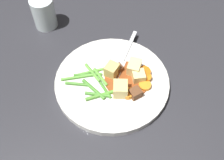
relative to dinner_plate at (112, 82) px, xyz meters
The scene contains 25 objects.
ground_plane 0.01m from the dinner_plate, ahead, with size 3.00×3.00×0.00m, color #2D2D33.
dinner_plate is the anchor object (origin of this frame).
stew_sauce 0.04m from the dinner_plate, ahead, with size 0.11×0.11×0.00m, color brown.
carrot_slice_0 0.08m from the dinner_plate, 11.68° to the left, with size 0.03×0.03×0.01m, color orange.
carrot_slice_1 0.09m from the dinner_plate, ahead, with size 0.02×0.02×0.01m, color orange.
carrot_slice_2 0.06m from the dinner_plate, 50.45° to the right, with size 0.03×0.03×0.01m, color orange.
carrot_slice_3 0.08m from the dinner_plate, 15.16° to the right, with size 0.03×0.03×0.01m, color orange.
potato_chunk_0 0.05m from the dinner_plate, 63.78° to the right, with size 0.04×0.03×0.03m, color #E5CC7A.
potato_chunk_1 0.03m from the dinner_plate, 86.32° to the left, with size 0.03×0.03×0.03m, color #DBBC6B.
potato_chunk_2 0.07m from the dinner_plate, 24.94° to the left, with size 0.04×0.03×0.03m, color #EAD68C.
potato_chunk_3 0.07m from the dinner_plate, ahead, with size 0.03×0.03×0.03m, color #EAD68C.
meat_chunk_0 0.07m from the dinner_plate, 41.10° to the right, with size 0.03×0.02×0.02m, color brown.
meat_chunk_1 0.04m from the dinner_plate, 60.12° to the left, with size 0.02×0.02×0.02m, color #56331E.
green_bean_0 0.09m from the dinner_plate, behind, with size 0.01×0.01×0.06m, color #4C8E33.
green_bean_1 0.05m from the dinner_plate, 156.39° to the left, with size 0.01×0.01×0.07m, color #66AD42.
green_bean_2 0.06m from the dinner_plate, 147.47° to the right, with size 0.01×0.01×0.07m, color #4C8E33.
green_bean_3 0.09m from the dinner_plate, behind, with size 0.01×0.01×0.08m, color #66AD42.
green_bean_4 0.06m from the dinner_plate, 155.79° to the left, with size 0.01×0.01×0.07m, color #66AD42.
green_bean_5 0.06m from the dinner_plate, 128.75° to the right, with size 0.01×0.01×0.06m, color #4C8E33.
green_bean_6 0.04m from the dinner_plate, 117.30° to the right, with size 0.01×0.01×0.05m, color #4C8E33.
green_bean_7 0.06m from the dinner_plate, 121.48° to the right, with size 0.01×0.01×0.07m, color #599E38.
green_bean_8 0.06m from the dinner_plate, 165.19° to the left, with size 0.01×0.01×0.07m, color #4C8E33.
green_bean_9 0.03m from the dinner_plate, 165.84° to the left, with size 0.01×0.01×0.06m, color #66AD42.
fork 0.09m from the dinner_plate, 65.45° to the left, with size 0.08×0.17×0.00m.
water_glass 0.30m from the dinner_plate, 130.53° to the left, with size 0.07×0.07×0.09m, color silver.
Camera 1 is at (-0.01, -0.38, 0.55)m, focal length 42.30 mm.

